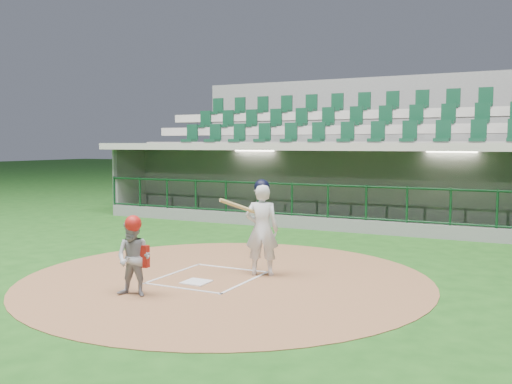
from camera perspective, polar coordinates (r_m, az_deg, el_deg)
ground at (r=10.51m, az=-3.90°, el=-8.27°), size 120.00×120.00×0.00m
dirt_circle at (r=10.19m, az=-3.01°, el=-8.65°), size 7.20×7.20×0.01m
home_plate at (r=9.92m, az=-5.99°, el=-8.94°), size 0.43×0.43×0.02m
batter_box_chalk at (r=10.25m, az=-4.76°, el=-8.51°), size 1.55×1.80×0.01m
dugout_structure at (r=17.45m, az=9.66°, el=0.09°), size 16.40×3.70×3.00m
seating_deck at (r=20.41m, az=11.89°, el=2.06°), size 17.00×6.72×5.15m
batter at (r=10.26m, az=0.57°, el=-3.54°), size 0.89×0.93×1.74m
catcher at (r=9.11m, az=-12.11°, el=-6.32°), size 0.66×0.55×1.27m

